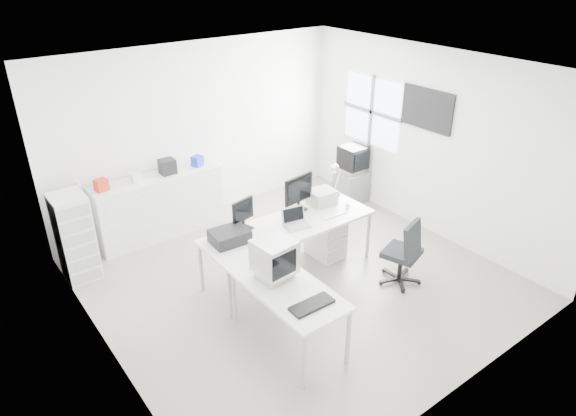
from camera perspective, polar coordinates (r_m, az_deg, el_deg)
floor at (r=7.01m, az=1.00°, el=-7.89°), size 5.00×5.00×0.01m
ceiling at (r=5.87m, az=1.22°, el=15.09°), size 5.00×5.00×0.01m
back_wall at (r=8.29m, az=-9.74°, el=8.27°), size 5.00×0.02×2.80m
left_wall at (r=5.32m, az=-20.67°, el=-4.36°), size 0.02×5.00×2.80m
right_wall at (r=8.00m, az=15.45°, el=6.98°), size 0.02×5.00×2.80m
window at (r=8.66m, az=9.29°, el=10.52°), size 0.02×1.20×1.10m
wall_picture at (r=7.88m, az=15.19°, el=10.56°), size 0.04×0.90×0.60m
main_desk at (r=6.94m, az=0.13°, el=-4.59°), size 2.40×0.80×0.75m
side_desk at (r=5.80m, az=0.02°, el=-11.83°), size 0.70×1.40×0.75m
drawer_pedestal at (r=7.40m, az=4.23°, el=-3.19°), size 0.40×0.50×0.60m
inkjet_printer at (r=6.38m, az=-6.51°, el=-3.13°), size 0.47×0.38×0.16m
lcd_monitor_small at (r=6.56m, az=-5.02°, el=-0.80°), size 0.38×0.27×0.43m
lcd_monitor_large at (r=7.00m, az=1.18°, el=1.60°), size 0.52×0.27×0.52m
laptop at (r=6.66m, az=1.00°, el=-1.28°), size 0.38×0.39×0.22m
white_keyboard at (r=7.01m, az=5.11°, el=-0.74°), size 0.37×0.13×0.02m
white_mouse at (r=7.22m, az=6.63°, el=0.26°), size 0.07×0.07×0.07m
laser_printer at (r=7.28m, az=3.79°, el=1.23°), size 0.38×0.33×0.21m
desk_lamp at (r=7.48m, az=5.48°, el=3.29°), size 0.21×0.21×0.54m
crt_monitor at (r=5.60m, az=-1.53°, el=-5.55°), size 0.47×0.47×0.50m
black_keyboard at (r=5.32m, az=2.67°, el=-10.70°), size 0.48×0.20×0.03m
office_chair at (r=6.86m, az=12.56°, el=-4.54°), size 0.72×0.72×0.99m
tv_cabinet at (r=9.01m, az=7.04°, el=2.37°), size 0.52×0.42×0.56m
crt_tv at (r=8.81m, az=7.22°, el=5.36°), size 0.50×0.48×0.45m
sideboard at (r=8.06m, az=-14.09°, el=0.23°), size 1.95×0.49×0.97m
clutter_box_a at (r=7.60m, az=-20.04°, el=2.42°), size 0.19×0.18×0.17m
clutter_box_b at (r=7.74m, az=-16.56°, el=3.29°), size 0.15×0.13×0.14m
clutter_box_c at (r=7.89m, az=-13.26°, el=4.51°), size 0.22×0.20×0.22m
clutter_box_d at (r=8.09m, az=-10.04°, el=5.17°), size 0.20×0.19×0.16m
clutter_bottle at (r=7.56m, az=-22.29°, el=2.09°), size 0.07×0.07×0.22m
filing_cabinet at (r=7.33m, az=-22.59°, el=-2.99°), size 0.42×0.50×1.20m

